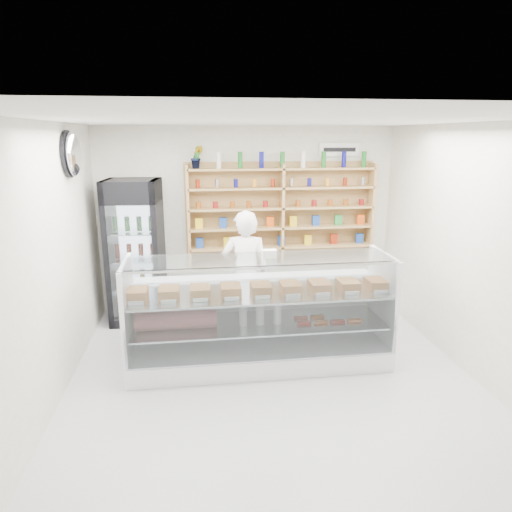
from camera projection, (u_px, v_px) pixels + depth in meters
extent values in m
plane|color=#B6B6BB|center=(275.00, 386.00, 4.99)|extent=(5.00, 5.00, 0.00)
plane|color=white|center=(278.00, 120.00, 4.28)|extent=(5.00, 5.00, 0.00)
plane|color=silver|center=(248.00, 220.00, 7.03)|extent=(4.50, 0.00, 4.50)
plane|color=silver|center=(365.00, 400.00, 2.24)|extent=(4.50, 0.00, 4.50)
plane|color=silver|center=(44.00, 272.00, 4.34)|extent=(0.00, 5.00, 5.00)
plane|color=silver|center=(481.00, 256.00, 4.92)|extent=(0.00, 5.00, 5.00)
cube|color=white|center=(259.00, 353.00, 5.47)|extent=(3.04, 0.86, 0.25)
cube|color=white|center=(255.00, 306.00, 5.74)|extent=(3.04, 0.05, 0.64)
cube|color=silver|center=(260.00, 323.00, 5.37)|extent=(2.92, 0.76, 0.02)
cube|color=silver|center=(260.00, 293.00, 5.28)|extent=(2.98, 0.79, 0.02)
cube|color=silver|center=(265.00, 315.00, 4.91)|extent=(2.98, 0.12, 1.06)
cube|color=silver|center=(260.00, 259.00, 5.12)|extent=(2.98, 0.60, 0.01)
imported|color=white|center=(245.00, 274.00, 6.07)|extent=(0.69, 0.51, 1.73)
cube|color=black|center=(136.00, 252.00, 6.56)|extent=(0.80, 0.78, 2.07)
cube|color=#320539|center=(130.00, 194.00, 6.01)|extent=(0.73, 0.08, 0.29)
cube|color=silver|center=(135.00, 265.00, 6.25)|extent=(0.62, 0.06, 1.63)
cube|color=#A7864F|center=(188.00, 210.00, 6.71)|extent=(0.04, 0.28, 1.33)
cube|color=#A7864F|center=(282.00, 208.00, 6.89)|extent=(0.04, 0.28, 1.33)
cube|color=#A7864F|center=(370.00, 207.00, 7.07)|extent=(0.04, 0.28, 1.33)
cube|color=#A7864F|center=(281.00, 246.00, 7.04)|extent=(2.80, 0.28, 0.03)
cube|color=#A7864F|center=(281.00, 227.00, 6.97)|extent=(2.80, 0.28, 0.03)
cube|color=#A7864F|center=(282.00, 208.00, 6.89)|extent=(2.80, 0.28, 0.03)
cube|color=#A7864F|center=(282.00, 188.00, 6.81)|extent=(2.80, 0.28, 0.03)
cube|color=#A7864F|center=(282.00, 169.00, 6.74)|extent=(2.80, 0.28, 0.03)
imported|color=#1E6626|center=(197.00, 157.00, 6.53)|extent=(0.20, 0.17, 0.33)
ellipsoid|color=silver|center=(73.00, 154.00, 5.24)|extent=(0.15, 0.50, 0.50)
cube|color=white|center=(339.00, 150.00, 6.91)|extent=(0.62, 0.03, 0.20)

